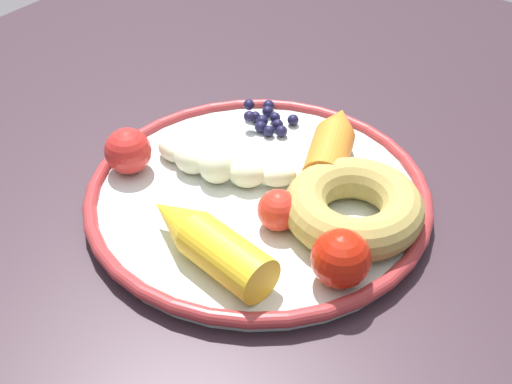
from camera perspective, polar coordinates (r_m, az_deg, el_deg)
dining_table at (r=0.61m, az=-3.18°, el=-9.23°), size 1.17×0.95×0.70m
plate at (r=0.58m, az=0.00°, el=-0.22°), size 0.29×0.29×0.02m
banana at (r=0.59m, az=-3.02°, el=2.21°), size 0.06×0.13×0.03m
carrot_orange at (r=0.61m, az=6.31°, el=4.08°), size 0.11×0.07×0.04m
carrot_yellow at (r=0.51m, az=-4.14°, el=-3.98°), size 0.05×0.12×0.04m
donut at (r=0.54m, az=7.98°, el=-1.25°), size 0.14×0.14×0.03m
blueberry_pile at (r=0.66m, az=0.94°, el=6.01°), size 0.05×0.05×0.02m
tomato_near at (r=0.60m, az=-10.42°, el=3.31°), size 0.04×0.04×0.04m
tomato_mid at (r=0.49m, az=6.93°, el=-5.42°), size 0.04×0.04×0.04m
tomato_far at (r=0.54m, az=1.84°, el=-1.49°), size 0.03×0.03×0.03m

